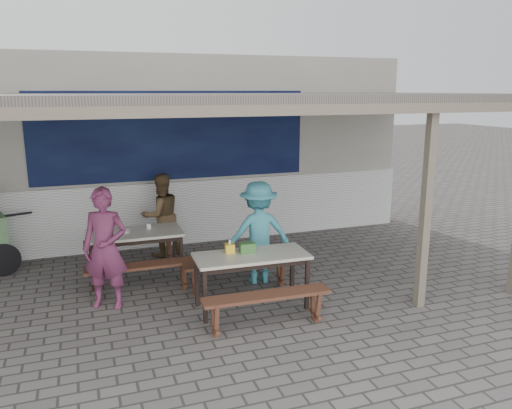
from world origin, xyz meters
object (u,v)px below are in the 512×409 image
object	(u,v)px
condiment_bowl	(125,232)
condiment_jar	(149,226)
patron_street_side	(105,249)
patron_wall_side	(161,215)
bench_left_wall	(132,245)
donation_box	(247,248)
bench_left_street	(141,272)
table_left	(135,237)
table_right	(252,260)
bench_right_wall	(239,268)
tissue_box	(230,248)
patron_right_table	(258,232)
bench_right_street	(267,302)

from	to	relation	value
condiment_bowl	condiment_jar	bearing A→B (deg)	17.87
patron_street_side	patron_wall_side	world-z (taller)	patron_street_side
bench_left_wall	donation_box	xyz separation A→B (m)	(1.30, -2.20, 0.48)
bench_left_street	table_left	bearing A→B (deg)	90.00
donation_box	condiment_jar	xyz separation A→B (m)	(-1.08, 1.62, -0.03)
patron_wall_side	condiment_bowl	world-z (taller)	patron_wall_side
condiment_bowl	table_right	bearing A→B (deg)	-47.39
condiment_jar	patron_wall_side	bearing A→B (deg)	69.06
table_right	condiment_bowl	world-z (taller)	condiment_bowl
bench_right_wall	tissue_box	size ratio (longest dim) A/B	13.40
patron_street_side	table_left	bearing A→B (deg)	85.65
bench_left_street	patron_right_table	xyz separation A→B (m)	(1.75, -0.08, 0.43)
bench_left_wall	table_right	distance (m)	2.66
patron_street_side	condiment_jar	xyz separation A→B (m)	(0.71, 1.03, -0.03)
bench_left_wall	condiment_bowl	distance (m)	0.83
bench_right_street	donation_box	size ratio (longest dim) A/B	8.00
patron_right_table	condiment_bowl	distance (m)	2.02
patron_wall_side	donation_box	world-z (taller)	patron_wall_side
patron_right_table	table_left	bearing A→B (deg)	-18.95
tissue_box	donation_box	distance (m)	0.23
bench_right_street	tissue_box	xyz separation A→B (m)	(-0.22, 0.80, 0.47)
bench_left_wall	bench_right_street	distance (m)	3.20
table_left	condiment_jar	distance (m)	0.28
table_left	patron_right_table	distance (m)	1.90
table_right	tissue_box	bearing A→B (deg)	147.69
table_right	patron_street_side	bearing A→B (deg)	161.39
bench_right_wall	patron_wall_side	xyz separation A→B (m)	(-0.79, 1.95, 0.39)
bench_left_street	bench_right_wall	bearing A→B (deg)	-12.12
table_left	table_right	bearing A→B (deg)	-49.72
table_left	bench_left_wall	xyz separation A→B (m)	(0.01, 0.67, -0.33)
bench_left_street	bench_left_wall	size ratio (longest dim) A/B	1.00
bench_right_wall	donation_box	distance (m)	0.72
patron_street_side	patron_wall_side	size ratio (longest dim) A/B	1.12
bench_right_wall	bench_right_street	bearing A→B (deg)	-90.00
table_left	patron_wall_side	bearing A→B (deg)	60.61
table_left	bench_left_street	distance (m)	0.75
bench_left_wall	bench_right_street	world-z (taller)	same
table_right	tissue_box	world-z (taller)	tissue_box
donation_box	table_right	bearing A→B (deg)	-74.08
patron_right_table	donation_box	bearing A→B (deg)	64.95
table_left	patron_right_table	bearing A→B (deg)	-22.39
table_right	donation_box	distance (m)	0.17
patron_street_side	patron_right_table	bearing A→B (deg)	27.47
patron_wall_side	donation_box	distance (m)	2.61
bench_right_wall	tissue_box	bearing A→B (deg)	-117.99
condiment_jar	patron_street_side	bearing A→B (deg)	-124.35
bench_right_street	donation_box	distance (m)	0.87
table_left	bench_right_wall	distance (m)	1.71
bench_right_wall	tissue_box	distance (m)	0.71
table_left	bench_left_street	world-z (taller)	table_left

